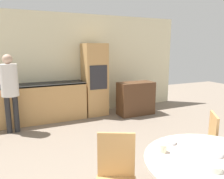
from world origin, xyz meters
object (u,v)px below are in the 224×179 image
oven_unit (95,80)px  bowl_centre (169,141)px  sideboard (136,98)px  bowl_near (214,168)px  chair_far_right (204,143)px  person_standing (10,85)px  bowl_far (213,152)px  cup (163,148)px  chair_far_left (116,175)px

oven_unit → bowl_centre: oven_unit is taller
sideboard → bowl_near: (-1.43, -3.67, 0.33)m
chair_far_right → bowl_near: (-0.75, -0.77, 0.25)m
sideboard → person_standing: 3.02m
chair_far_right → bowl_far: size_ratio=5.05×
person_standing → bowl_far: person_standing is taller
cup → bowl_near: bearing=-68.4°
sideboard → cup: size_ratio=11.92×
sideboard → chair_far_left: size_ratio=1.03×
oven_unit → cup: bearing=-99.9°
sideboard → person_standing: person_standing is taller
oven_unit → chair_far_left: (-1.09, -3.55, -0.41)m
oven_unit → chair_far_right: size_ratio=2.02×
person_standing → bowl_near: 3.96m
oven_unit → person_standing: size_ratio=1.14×
chair_far_right → bowl_far: 0.81m
chair_far_right → oven_unit: bearing=-138.2°
oven_unit → bowl_near: bearing=-96.4°
bowl_far → bowl_near: bearing=-137.7°
person_standing → bowl_near: (1.54, -3.64, -0.24)m
bowl_near → chair_far_left: bearing=135.6°
chair_far_right → bowl_far: (-0.52, -0.57, 0.25)m
oven_unit → sideboard: (0.96, -0.49, -0.49)m
bowl_near → bowl_centre: bowl_near is taller
sideboard → cup: bearing=-116.6°
chair_far_left → chair_far_right: bearing=34.0°
chair_far_right → bowl_centre: 0.80m
cup → bowl_centre: (0.19, 0.14, -0.02)m
bowl_near → bowl_far: bowl_near is taller
bowl_near → bowl_far: 0.31m
cup → chair_far_left: bearing=160.6°
chair_far_left → chair_far_right: same height
sideboard → cup: sideboard is taller
bowl_far → bowl_centre: bearing=119.8°
chair_far_left → bowl_far: bearing=1.9°
person_standing → bowl_near: bearing=-67.1°
sideboard → person_standing: bearing=-179.4°
chair_far_right → cup: bearing=-33.6°
sideboard → chair_far_right: (-0.68, -2.89, 0.08)m
oven_unit → bowl_near: 4.18m
sideboard → bowl_near: 3.95m
sideboard → chair_far_left: bearing=-123.8°
chair_far_left → person_standing: person_standing is taller
chair_far_left → cup: (0.44, -0.15, 0.26)m
oven_unit → person_standing: oven_unit is taller
oven_unit → cup: oven_unit is taller
chair_far_left → cup: chair_far_left is taller
bowl_far → chair_far_right: bearing=47.3°
oven_unit → chair_far_right: oven_unit is taller
person_standing → bowl_centre: 3.43m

